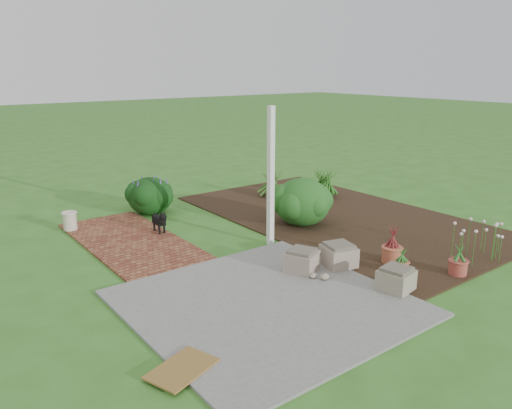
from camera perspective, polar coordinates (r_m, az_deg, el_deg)
ground at (r=8.93m, az=0.52°, el=-5.09°), size 80.00×80.00×0.00m
concrete_patio at (r=6.95m, az=1.15°, el=-11.18°), size 3.50×3.50×0.04m
brick_path at (r=9.56m, az=-14.14°, el=-4.04°), size 1.60×3.50×0.04m
garden_bed at (r=10.88m, az=9.40°, el=-1.41°), size 4.00×7.00×0.03m
veranda_post at (r=8.83m, az=1.69°, el=3.13°), size 0.10×0.10×2.50m
stone_trough_near at (r=7.51m, az=15.70°, el=-8.30°), size 0.51×0.51×0.29m
stone_trough_mid at (r=8.17m, az=9.42°, el=-5.83°), size 0.58×0.58×0.32m
stone_trough_far at (r=7.90m, az=5.25°, el=-6.49°), size 0.60×0.60×0.30m
coir_doormat at (r=5.62m, az=-8.47°, el=-18.06°), size 0.84×0.68×0.02m
black_dog at (r=9.76m, az=-10.95°, el=-1.77°), size 0.15×0.49×0.42m
cream_ceramic_urn at (r=10.45m, az=-20.51°, el=-1.78°), size 0.31×0.31×0.35m
evergreen_shrub at (r=10.13m, az=5.31°, el=0.44°), size 1.51×1.51×0.98m
agapanthus_clump_back at (r=12.36m, az=7.87°, el=2.86°), size 0.97×0.97×0.87m
agapanthus_clump_front at (r=12.32m, az=1.80°, el=2.76°), size 1.15×1.15×0.79m
pink_flower_patch at (r=9.15m, az=24.18°, el=-3.65°), size 1.29×1.29×0.64m
terracotta_pot_bronze at (r=8.53m, az=15.25°, el=-5.52°), size 0.38×0.38×0.26m
terracotta_pot_small_left at (r=8.38m, az=22.09°, el=-6.65°), size 0.28×0.28×0.23m
terracotta_pot_small_right at (r=8.16m, az=16.27°, el=-6.86°), size 0.23×0.23×0.19m
purple_flowering_bush at (r=11.18m, az=-12.01°, el=1.07°), size 1.03×1.03×0.84m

